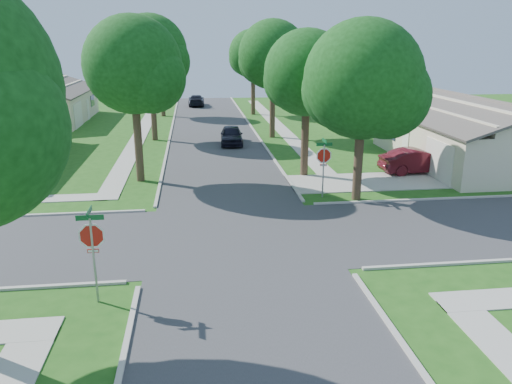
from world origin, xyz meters
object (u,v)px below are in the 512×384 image
at_px(tree_e_far, 254,56).
at_px(house_nw_far, 43,106).
at_px(car_curb_east, 232,135).
at_px(car_curb_west, 196,100).
at_px(tree_w_far, 161,61).
at_px(car_driveway, 417,161).
at_px(tree_w_mid, 151,55).
at_px(tree_e_near, 308,77).
at_px(tree_e_mid, 274,58).
at_px(house_ne_far, 373,104).
at_px(stop_sign_ne, 324,158).
at_px(house_ne_near, 470,139).
at_px(tree_ne_corner, 364,85).
at_px(tree_w_near, 134,69).
at_px(stop_sign_sw, 92,240).

xyz_separation_m(tree_e_far, house_nw_far, (-20.75, -2.01, -4.46)).
height_order(car_curb_east, car_curb_west, car_curb_east).
distance_m(tree_w_far, car_driveway, 30.40).
xyz_separation_m(tree_w_mid, car_curb_west, (3.44, 20.92, -5.83)).
bearing_deg(tree_w_mid, tree_e_near, -51.95).
xyz_separation_m(tree_e_mid, house_ne_far, (11.23, 7.99, -4.74)).
bearing_deg(stop_sign_ne, car_curb_east, 104.12).
distance_m(stop_sign_ne, tree_w_mid, 19.31).
relative_size(house_ne_near, house_ne_far, 1.00).
bearing_deg(car_curb_west, tree_e_far, 128.08).
distance_m(stop_sign_ne, house_nw_far, 34.26).
xyz_separation_m(tree_ne_corner, car_curb_east, (-5.16, 14.41, -4.90)).
bearing_deg(house_ne_near, tree_e_near, -169.96).
bearing_deg(car_curb_west, car_curb_east, 97.02).
xyz_separation_m(tree_e_mid, car_curb_east, (-3.56, -2.39, -5.56)).
height_order(tree_e_near, house_ne_near, tree_e_near).
bearing_deg(car_curb_east, tree_e_far, 80.12).
bearing_deg(stop_sign_ne, tree_e_mid, 89.80).
bearing_deg(tree_w_near, car_driveway, -1.09).
bearing_deg(house_ne_far, tree_ne_corner, -111.23).
height_order(house_nw_far, car_curb_east, house_nw_far).
xyz_separation_m(stop_sign_sw, tree_w_mid, (0.06, 25.71, 4.46)).
xyz_separation_m(tree_e_near, tree_w_near, (-9.40, 0.00, 0.47)).
bearing_deg(house_nw_far, car_curb_east, -37.89).
bearing_deg(tree_w_far, tree_e_far, 0.00).
bearing_deg(tree_e_far, tree_e_near, -90.00).
distance_m(tree_w_far, house_ne_far, 21.61).
relative_size(stop_sign_ne, house_nw_far, 0.22).
height_order(tree_e_far, house_ne_near, tree_e_far).
bearing_deg(car_driveway, car_curb_east, 42.12).
distance_m(house_ne_far, house_nw_far, 32.12).
distance_m(car_curb_east, car_curb_west, 23.43).
distance_m(tree_e_far, tree_w_far, 9.42).
bearing_deg(stop_sign_sw, tree_w_near, 89.77).
bearing_deg(tree_e_mid, tree_ne_corner, -84.55).
bearing_deg(car_driveway, house_ne_near, -66.89).
xyz_separation_m(tree_e_far, car_driveway, (6.75, -25.31, -5.25)).
distance_m(tree_e_near, house_nw_far, 31.24).
xyz_separation_m(tree_e_near, car_curb_east, (-3.55, 9.61, -4.95)).
height_order(tree_e_near, house_nw_far, tree_e_near).
height_order(stop_sign_sw, house_ne_far, house_ne_far).
xyz_separation_m(tree_w_near, house_ne_far, (20.64, 19.99, -4.60)).
relative_size(tree_w_mid, tree_ne_corner, 1.10).
relative_size(house_nw_far, car_curb_east, 3.33).
bearing_deg(house_ne_near, house_ne_far, 90.00).
xyz_separation_m(tree_e_far, tree_w_near, (-9.40, -25.00, 0.14)).
bearing_deg(car_driveway, car_curb_west, 16.96).
xyz_separation_m(stop_sign_sw, tree_w_far, (0.05, 38.71, 3.48)).
height_order(tree_w_mid, house_ne_far, tree_w_mid).
relative_size(tree_w_near, tree_ne_corner, 1.04).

